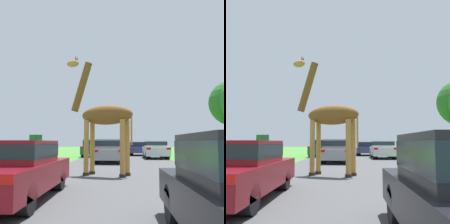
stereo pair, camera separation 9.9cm
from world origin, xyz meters
TOP-DOWN VIEW (x-y plane):
  - road at (0.00, 30.00)m, footprint 6.95×120.00m
  - giraffe_near_road at (-0.90, 11.70)m, footprint 2.91×1.44m
  - car_queue_right at (1.58, 28.81)m, footprint 1.83×4.01m
  - car_queue_left at (2.63, 23.44)m, footprint 1.81×3.97m
  - car_far_ahead at (-2.71, 26.04)m, footprint 1.73×3.95m
  - car_verge_right at (-0.91, 18.76)m, footprint 1.83×4.12m
  - car_rear_follower at (-2.67, 6.97)m, footprint 1.79×4.54m
  - sign_post at (-4.84, 15.85)m, footprint 0.70×0.08m

SIDE VIEW (x-z plane):
  - road at x=0.00m, z-range 0.00..0.00m
  - car_queue_right at x=1.58m, z-range 0.05..1.38m
  - car_rear_follower at x=-2.67m, z-range 0.05..1.38m
  - car_queue_left at x=2.63m, z-range 0.04..1.46m
  - car_verge_right at x=-0.91m, z-range 0.03..1.52m
  - car_far_ahead at x=-2.71m, z-range 0.03..1.54m
  - sign_post at x=-4.84m, z-range 0.34..2.04m
  - giraffe_near_road at x=-0.90m, z-range -0.22..4.73m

